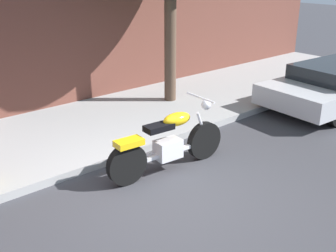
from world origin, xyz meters
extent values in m
plane|color=#38383D|center=(0.00, 0.00, 0.00)|extent=(60.00, 60.00, 0.00)
cube|color=#999999|center=(0.00, 3.02, 0.07)|extent=(20.37, 3.16, 0.14)
cylinder|color=black|center=(1.33, 0.60, 0.34)|extent=(0.68, 0.17, 0.68)
cylinder|color=black|center=(-0.25, 0.72, 0.34)|extent=(0.68, 0.17, 0.68)
cube|color=silver|center=(0.54, 0.66, 0.39)|extent=(0.46, 0.31, 0.32)
cube|color=silver|center=(0.54, 0.66, 0.32)|extent=(1.43, 0.19, 0.06)
ellipsoid|color=yellow|center=(0.72, 0.65, 0.88)|extent=(0.54, 0.30, 0.22)
cube|color=black|center=(0.37, 0.68, 0.82)|extent=(0.50, 0.28, 0.10)
cube|color=yellow|center=(-0.20, 0.72, 0.70)|extent=(0.46, 0.27, 0.10)
cylinder|color=silver|center=(1.27, 0.61, 0.62)|extent=(0.27, 0.07, 0.58)
cylinder|color=silver|center=(1.21, 0.61, 1.16)|extent=(0.09, 0.70, 0.04)
sphere|color=silver|center=(1.35, 0.60, 1.00)|extent=(0.17, 0.17, 0.17)
cylinder|color=silver|center=(0.31, 0.84, 0.29)|extent=(0.80, 0.15, 0.09)
cylinder|color=black|center=(4.71, 1.40, 0.32)|extent=(0.65, 0.26, 0.64)
cylinder|color=brown|center=(2.82, 3.24, 1.65)|extent=(0.28, 0.28, 3.30)
camera|label=1|loc=(-3.51, -4.08, 3.26)|focal=44.31mm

